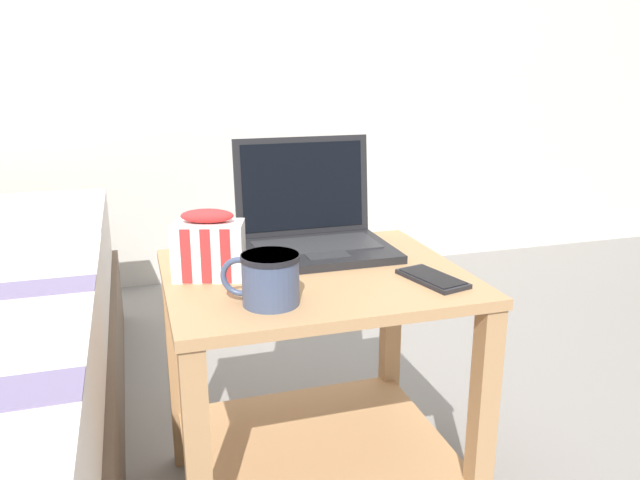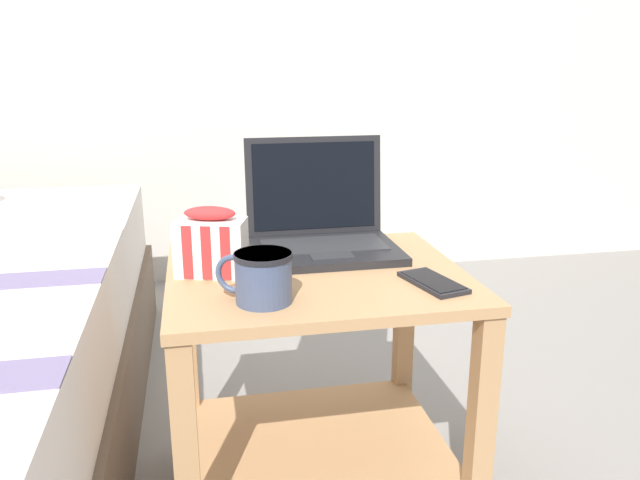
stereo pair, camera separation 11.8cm
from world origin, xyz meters
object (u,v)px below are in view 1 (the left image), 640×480
at_px(snack_bag, 209,247).
at_px(mug_front_left, 269,276).
at_px(laptop, 313,229).
at_px(cell_phone, 432,278).

bearing_deg(snack_bag, mug_front_left, -64.13).
bearing_deg(mug_front_left, snack_bag, 115.87).
height_order(laptop, cell_phone, laptop).
xyz_separation_m(laptop, cell_phone, (0.17, -0.28, -0.05)).
bearing_deg(cell_phone, laptop, 121.21).
distance_m(mug_front_left, snack_bag, 0.19).
height_order(mug_front_left, snack_bag, snack_bag).
bearing_deg(cell_phone, mug_front_left, -175.95).
xyz_separation_m(laptop, mug_front_left, (-0.17, -0.30, 0.00)).
height_order(laptop, snack_bag, laptop).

